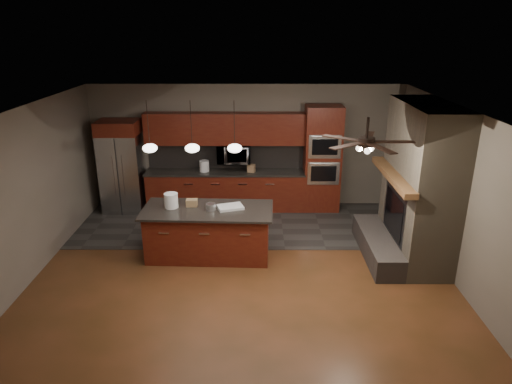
{
  "coord_description": "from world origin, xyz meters",
  "views": [
    {
      "loc": [
        0.25,
        -7.12,
        4.01
      ],
      "look_at": [
        0.23,
        0.6,
        1.17
      ],
      "focal_mm": 32.0,
      "sensor_mm": 36.0,
      "label": 1
    }
  ],
  "objects_px": {
    "white_bucket": "(171,201)",
    "counter_bucket": "(204,166)",
    "cardboard_box": "(192,203)",
    "refrigerator": "(122,166)",
    "paint_tray": "(230,207)",
    "kitchen_island": "(208,232)",
    "oven_tower": "(322,159)",
    "paint_can": "(211,207)",
    "microwave": "(234,154)",
    "counter_box": "(251,168)"
  },
  "relations": [
    {
      "from": "refrigerator",
      "to": "counter_box",
      "type": "height_order",
      "value": "refrigerator"
    },
    {
      "from": "paint_tray",
      "to": "counter_box",
      "type": "distance_m",
      "value": 2.23
    },
    {
      "from": "kitchen_island",
      "to": "white_bucket",
      "type": "relative_size",
      "value": 8.93
    },
    {
      "from": "paint_can",
      "to": "paint_tray",
      "type": "xyz_separation_m",
      "value": [
        0.34,
        0.08,
        -0.04
      ]
    },
    {
      "from": "paint_can",
      "to": "counter_bucket",
      "type": "distance_m",
      "value": 2.37
    },
    {
      "from": "oven_tower",
      "to": "counter_bucket",
      "type": "height_order",
      "value": "oven_tower"
    },
    {
      "from": "paint_can",
      "to": "cardboard_box",
      "type": "relative_size",
      "value": 0.88
    },
    {
      "from": "kitchen_island",
      "to": "paint_tray",
      "type": "bearing_deg",
      "value": 8.05
    },
    {
      "from": "white_bucket",
      "to": "paint_can",
      "type": "relative_size",
      "value": 1.52
    },
    {
      "from": "paint_tray",
      "to": "counter_bucket",
      "type": "bearing_deg",
      "value": 89.7
    },
    {
      "from": "oven_tower",
      "to": "white_bucket",
      "type": "relative_size",
      "value": 8.98
    },
    {
      "from": "microwave",
      "to": "paint_can",
      "type": "distance_m",
      "value": 2.43
    },
    {
      "from": "paint_tray",
      "to": "refrigerator",
      "type": "bearing_deg",
      "value": 121.64
    },
    {
      "from": "white_bucket",
      "to": "microwave",
      "type": "bearing_deg",
      "value": 65.84
    },
    {
      "from": "refrigerator",
      "to": "paint_can",
      "type": "height_order",
      "value": "refrigerator"
    },
    {
      "from": "kitchen_island",
      "to": "microwave",
      "type": "bearing_deg",
      "value": 83.46
    },
    {
      "from": "counter_box",
      "to": "cardboard_box",
      "type": "bearing_deg",
      "value": -98.11
    },
    {
      "from": "paint_tray",
      "to": "oven_tower",
      "type": "bearing_deg",
      "value": 31.46
    },
    {
      "from": "paint_tray",
      "to": "counter_box",
      "type": "xyz_separation_m",
      "value": [
        0.35,
        2.2,
        0.05
      ]
    },
    {
      "from": "cardboard_box",
      "to": "counter_bucket",
      "type": "height_order",
      "value": "counter_bucket"
    },
    {
      "from": "paint_tray",
      "to": "paint_can",
      "type": "bearing_deg",
      "value": 176.08
    },
    {
      "from": "refrigerator",
      "to": "paint_can",
      "type": "relative_size",
      "value": 11.87
    },
    {
      "from": "refrigerator",
      "to": "cardboard_box",
      "type": "distance_m",
      "value": 2.77
    },
    {
      "from": "white_bucket",
      "to": "counter_bucket",
      "type": "distance_m",
      "value": 2.25
    },
    {
      "from": "kitchen_island",
      "to": "white_bucket",
      "type": "xyz_separation_m",
      "value": [
        -0.66,
        0.07,
        0.59
      ]
    },
    {
      "from": "kitchen_island",
      "to": "white_bucket",
      "type": "bearing_deg",
      "value": 175.82
    },
    {
      "from": "paint_can",
      "to": "refrigerator",
      "type": "bearing_deg",
      "value": 134.24
    },
    {
      "from": "white_bucket",
      "to": "paint_can",
      "type": "distance_m",
      "value": 0.73
    },
    {
      "from": "oven_tower",
      "to": "kitchen_island",
      "type": "bearing_deg",
      "value": -135.63
    },
    {
      "from": "microwave",
      "to": "paint_tray",
      "type": "xyz_separation_m",
      "value": [
        0.04,
        -2.3,
        -0.36
      ]
    },
    {
      "from": "paint_can",
      "to": "counter_bucket",
      "type": "height_order",
      "value": "counter_bucket"
    },
    {
      "from": "kitchen_island",
      "to": "paint_can",
      "type": "height_order",
      "value": "paint_can"
    },
    {
      "from": "refrigerator",
      "to": "counter_bucket",
      "type": "distance_m",
      "value": 1.83
    },
    {
      "from": "microwave",
      "to": "counter_bucket",
      "type": "bearing_deg",
      "value": -175.73
    },
    {
      "from": "refrigerator",
      "to": "white_bucket",
      "type": "height_order",
      "value": "refrigerator"
    },
    {
      "from": "paint_tray",
      "to": "white_bucket",
      "type": "bearing_deg",
      "value": 160.39
    },
    {
      "from": "white_bucket",
      "to": "cardboard_box",
      "type": "xyz_separation_m",
      "value": [
        0.36,
        0.07,
        -0.07
      ]
    },
    {
      "from": "refrigerator",
      "to": "counter_box",
      "type": "bearing_deg",
      "value": 0.62
    },
    {
      "from": "paint_can",
      "to": "kitchen_island",
      "type": "bearing_deg",
      "value": 145.23
    },
    {
      "from": "microwave",
      "to": "kitchen_island",
      "type": "bearing_deg",
      "value": -98.81
    },
    {
      "from": "cardboard_box",
      "to": "counter_box",
      "type": "bearing_deg",
      "value": 63.58
    },
    {
      "from": "refrigerator",
      "to": "kitchen_island",
      "type": "bearing_deg",
      "value": -46.03
    },
    {
      "from": "refrigerator",
      "to": "paint_can",
      "type": "bearing_deg",
      "value": -45.76
    },
    {
      "from": "microwave",
      "to": "cardboard_box",
      "type": "bearing_deg",
      "value": -106.72
    },
    {
      "from": "cardboard_box",
      "to": "counter_box",
      "type": "distance_m",
      "value": 2.35
    },
    {
      "from": "kitchen_island",
      "to": "counter_box",
      "type": "bearing_deg",
      "value": 73.75
    },
    {
      "from": "kitchen_island",
      "to": "white_bucket",
      "type": "height_order",
      "value": "white_bucket"
    },
    {
      "from": "white_bucket",
      "to": "cardboard_box",
      "type": "relative_size",
      "value": 1.34
    },
    {
      "from": "refrigerator",
      "to": "cardboard_box",
      "type": "bearing_deg",
      "value": -48.35
    },
    {
      "from": "white_bucket",
      "to": "paint_can",
      "type": "height_order",
      "value": "white_bucket"
    }
  ]
}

